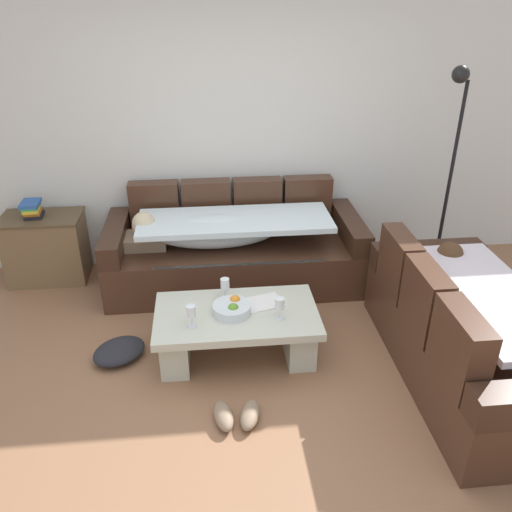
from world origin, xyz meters
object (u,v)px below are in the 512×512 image
Objects in this scene: wine_glass_near_right at (280,304)px; couch_along_wall at (231,249)px; coffee_table at (237,328)px; wine_glass_near_left at (191,312)px; crumpled_garment at (119,351)px; book_stack_on_cabinet at (32,209)px; side_cabinet at (47,248)px; open_magazine at (263,303)px; couch_near_window at (467,334)px; fruit_bowl at (232,308)px; wine_glass_far_back at (225,285)px; pair_of_shoes at (237,415)px; floor_lamp at (449,165)px.

couch_along_wall is at bearing 102.69° from wine_glass_near_right.
coffee_table is 0.44m from wine_glass_near_left.
crumpled_garment is at bearing 177.24° from coffee_table.
book_stack_on_cabinet is at bearing 144.74° from wine_glass_near_right.
side_cabinet reaches higher than wine_glass_near_right.
wine_glass_near_right is 0.59× the size of open_magazine.
couch_near_window is (1.57, -1.49, 0.00)m from couch_along_wall.
wine_glass_far_back reaches higher than fruit_bowl.
book_stack_on_cabinet is 1.69m from crumpled_garment.
side_cabinet is at bearing 128.95° from pair_of_shoes.
wine_glass_near_left is 2.07m from book_stack_on_cabinet.
couch_near_window is 4.75× the size of crumpled_garment.
coffee_table is 0.18m from fruit_bowl.
coffee_table is at bearing -38.41° from side_cabinet.
floor_lamp is at bearing 26.61° from wine_glass_near_left.
wine_glass_near_left is 0.73× the size of book_stack_on_cabinet.
wine_glass_near_left is at bearing -171.15° from open_magazine.
fruit_bowl is 0.36m from wine_glass_near_right.
book_stack_on_cabinet is at bearing 62.86° from couch_near_window.
book_stack_on_cabinet is at bearing 176.67° from side_cabinet.
crumpled_garment is at bearing -161.41° from floor_lamp.
side_cabinet is at bearing 131.45° from open_magazine.
fruit_bowl is (-1.63, 0.37, 0.08)m from couch_near_window.
pair_of_shoes is at bearing -41.07° from crumpled_garment.
wine_glass_near_left reaches higher than open_magazine.
pair_of_shoes is (1.64, -2.03, -0.28)m from side_cabinet.
wine_glass_near_left is 2.60m from floor_lamp.
couch_along_wall is at bearing 88.59° from coffee_table.
wine_glass_near_right reaches higher than coffee_table.
side_cabinet is at bearing 172.50° from couch_along_wall.
floor_lamp is at bearing -5.47° from book_stack_on_cabinet.
fruit_bowl reaches higher than open_magazine.
side_cabinet is at bearing 62.50° from couch_near_window.
crumpled_garment is at bearing 162.24° from wine_glass_near_left.
coffee_table is at bearing -91.41° from couch_along_wall.
fruit_bowl is at bearing -2.99° from crumpled_garment.
floor_lamp is (1.73, 0.89, 0.73)m from open_magazine.
wine_glass_near_right is (0.33, -0.10, 0.08)m from fruit_bowl.
couch_near_window is 6.79× the size of open_magazine.
wine_glass_near_right is at bearing -146.06° from floor_lamp.
book_stack_on_cabinet is (-1.68, 1.14, 0.22)m from wine_glass_far_back.
coffee_table is at bearing -37.55° from book_stack_on_cabinet.
coffee_table is at bearing -169.46° from open_magazine.
couch_along_wall is 3.21× the size of side_cabinet.
floor_lamp reaches higher than couch_near_window.
wine_glass_far_back reaches higher than coffee_table.
wine_glass_near_right is at bearing -19.31° from coffee_table.
wine_glass_near_right reaches higher than pair_of_shoes.
couch_along_wall is at bearing -7.50° from side_cabinet.
coffee_table is 5.29× the size of book_stack_on_cabinet.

